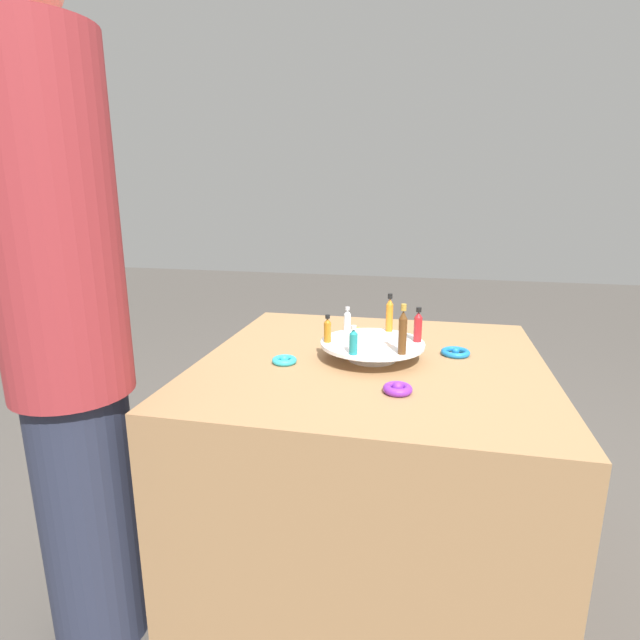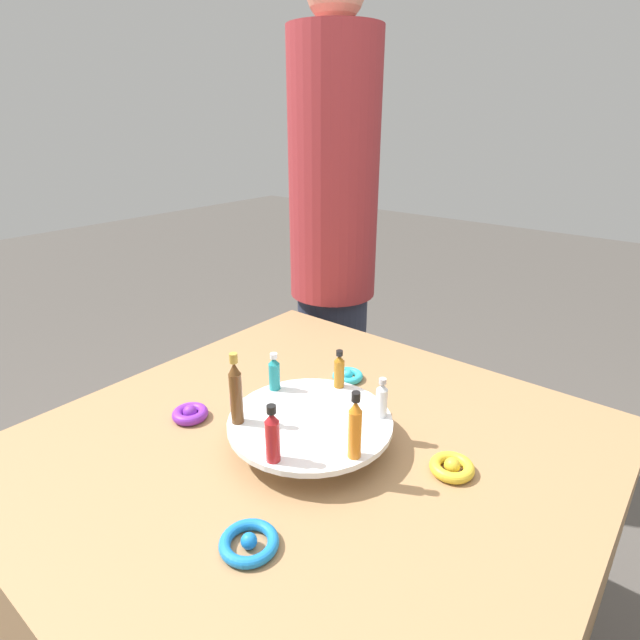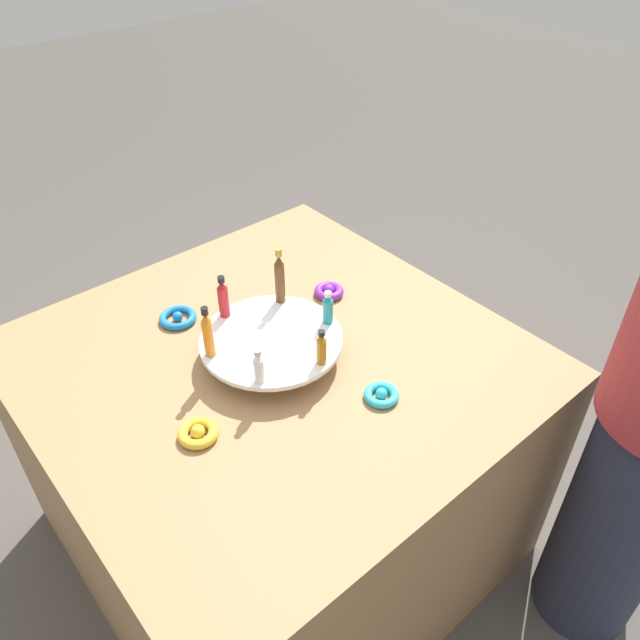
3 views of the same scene
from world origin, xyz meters
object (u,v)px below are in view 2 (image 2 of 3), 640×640
(bottle_orange, at_px, (355,428))
(person_figure, at_px, (333,252))
(ribbon_bow_purple, at_px, (190,413))
(ribbon_bow_gold, at_px, (452,467))
(bottle_red, at_px, (272,436))
(ribbon_bow_teal, at_px, (348,376))
(bottle_clear, at_px, (382,399))
(bottle_brown, at_px, (236,391))
(bottle_amber, at_px, (339,370))
(ribbon_bow_blue, at_px, (249,543))
(bottle_teal, at_px, (274,373))
(display_stand, at_px, (310,425))

(bottle_orange, height_order, person_figure, person_figure)
(bottle_orange, xyz_separation_m, ribbon_bow_purple, (0.41, 0.06, -0.11))
(ribbon_bow_gold, distance_m, person_figure, 1.00)
(bottle_orange, distance_m, person_figure, 0.99)
(ribbon_bow_gold, bearing_deg, bottle_red, 45.93)
(bottle_red, xyz_separation_m, ribbon_bow_teal, (0.13, -0.41, -0.10))
(bottle_clear, bearing_deg, bottle_brown, 43.38)
(bottle_amber, xyz_separation_m, ribbon_bow_blue, (-0.13, 0.41, -0.09))
(bottle_amber, distance_m, ribbon_bow_teal, 0.17)
(bottle_brown, bearing_deg, ribbon_bow_blue, 140.84)
(bottle_clear, relative_size, bottle_brown, 0.57)
(ribbon_bow_gold, bearing_deg, bottle_teal, 8.20)
(bottle_teal, distance_m, bottle_brown, 0.15)
(bottle_orange, bearing_deg, ribbon_bow_gold, -132.13)
(display_stand, xyz_separation_m, bottle_amber, (0.03, -0.14, 0.06))
(display_stand, bearing_deg, person_figure, -55.17)
(bottle_clear, height_order, bottle_teal, bottle_teal)
(ribbon_bow_gold, bearing_deg, ribbon_bow_purple, 20.53)
(bottle_clear, xyz_separation_m, bottle_teal, (0.24, 0.06, 0.00))
(bottle_orange, distance_m, bottle_red, 0.15)
(bottle_orange, relative_size, bottle_red, 1.17)
(person_figure, bearing_deg, bottle_orange, 5.24)
(bottle_red, relative_size, person_figure, 0.06)
(bottle_red, height_order, ribbon_bow_blue, bottle_red)
(ribbon_bow_blue, height_order, person_figure, person_figure)
(ribbon_bow_purple, distance_m, person_figure, 0.86)
(bottle_amber, distance_m, bottle_teal, 0.14)
(display_stand, height_order, bottle_orange, bottle_orange)
(ribbon_bow_purple, bearing_deg, bottle_amber, -134.07)
(bottle_teal, xyz_separation_m, bottle_red, (-0.17, 0.18, 0.01))
(bottle_amber, xyz_separation_m, ribbon_bow_teal, (0.07, -0.13, -0.09))
(bottle_red, bearing_deg, bottle_orange, -136.62)
(ribbon_bow_teal, distance_m, ribbon_bow_purple, 0.40)
(bottle_amber, relative_size, ribbon_bow_purple, 1.13)
(bottle_amber, xyz_separation_m, bottle_red, (-0.07, 0.28, 0.01))
(bottle_orange, height_order, ribbon_bow_purple, bottle_orange)
(display_stand, height_order, ribbon_bow_purple, display_stand)
(ribbon_bow_gold, bearing_deg, ribbon_bow_teal, -24.47)
(bottle_orange, bearing_deg, display_stand, -16.62)
(bottle_amber, relative_size, ribbon_bow_teal, 1.14)
(bottle_brown, bearing_deg, bottle_orange, -166.62)
(bottle_orange, bearing_deg, bottle_clear, -76.62)
(bottle_red, bearing_deg, bottle_teal, -46.62)
(bottle_clear, height_order, bottle_amber, bottle_amber)
(bottle_teal, bearing_deg, ribbon_bow_gold, -171.80)
(bottle_amber, distance_m, person_figure, 0.74)
(bottle_amber, relative_size, ribbon_bow_blue, 0.95)
(bottle_amber, height_order, ribbon_bow_teal, bottle_amber)
(display_stand, distance_m, person_figure, 0.88)
(ribbon_bow_teal, relative_size, person_figure, 0.04)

